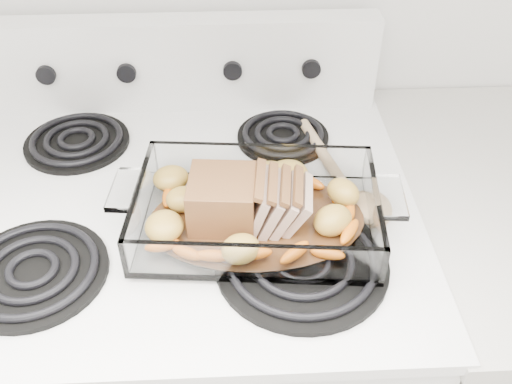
{
  "coord_description": "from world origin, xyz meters",
  "views": [
    {
      "loc": [
        0.1,
        0.94,
        1.54
      ],
      "look_at": [
        0.13,
        1.59,
        0.99
      ],
      "focal_mm": 40.0,
      "sensor_mm": 36.0,
      "label": 1
    }
  ],
  "objects_px": {
    "counter_right": "(496,349)",
    "baking_dish": "(257,215)",
    "pork_roast": "(239,202)",
    "electric_range": "(195,357)"
  },
  "relations": [
    {
      "from": "counter_right",
      "to": "baking_dish",
      "type": "bearing_deg",
      "value": -171.43
    },
    {
      "from": "baking_dish",
      "to": "pork_roast",
      "type": "bearing_deg",
      "value": -174.81
    },
    {
      "from": "counter_right",
      "to": "pork_roast",
      "type": "distance_m",
      "value": 0.77
    },
    {
      "from": "electric_range",
      "to": "counter_right",
      "type": "relative_size",
      "value": 1.2
    },
    {
      "from": "electric_range",
      "to": "baking_dish",
      "type": "distance_m",
      "value": 0.5
    },
    {
      "from": "counter_right",
      "to": "electric_range",
      "type": "bearing_deg",
      "value": 179.9
    },
    {
      "from": "baking_dish",
      "to": "electric_range",
      "type": "bearing_deg",
      "value": 152.79
    },
    {
      "from": "electric_range",
      "to": "pork_roast",
      "type": "distance_m",
      "value": 0.53
    },
    {
      "from": "baking_dish",
      "to": "pork_roast",
      "type": "height_order",
      "value": "pork_roast"
    },
    {
      "from": "electric_range",
      "to": "counter_right",
      "type": "height_order",
      "value": "electric_range"
    }
  ]
}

